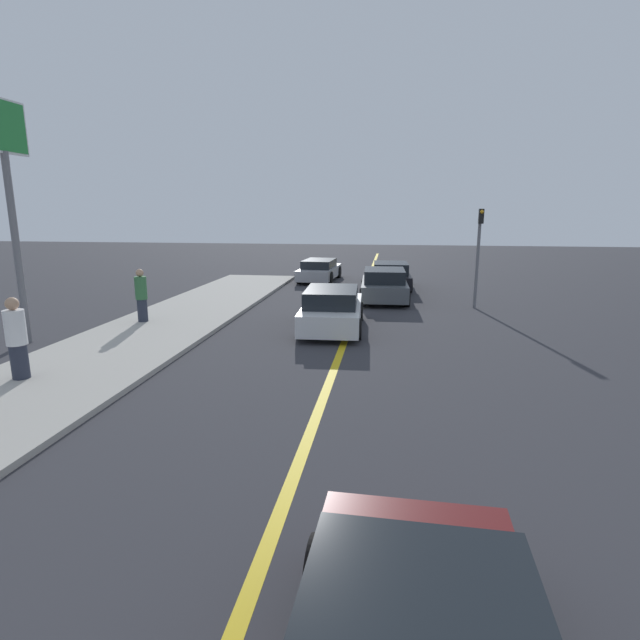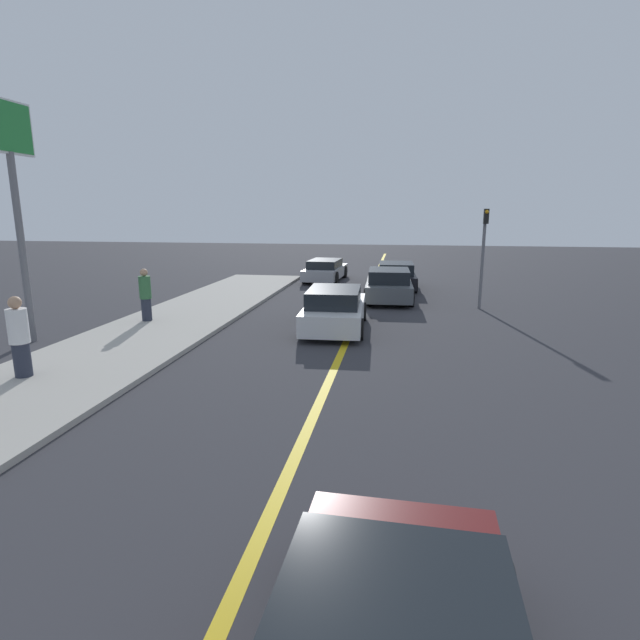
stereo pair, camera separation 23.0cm
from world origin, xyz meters
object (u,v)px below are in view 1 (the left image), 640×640
(car_parked_left_lot, at_px, (390,276))
(car_far_distant, at_px, (384,285))
(roadside_sign, at_px, (6,165))
(traffic_light, at_px, (478,248))
(pedestrian_by_sign, at_px, (141,296))
(car_oncoming_far, at_px, (320,270))
(pedestrian_far_standing, at_px, (17,339))
(car_ahead_center, at_px, (332,309))

(car_parked_left_lot, bearing_deg, car_far_distant, -96.10)
(roadside_sign, bearing_deg, traffic_light, 27.91)
(car_parked_left_lot, distance_m, pedestrian_by_sign, 12.39)
(car_oncoming_far, height_order, roadside_sign, roadside_sign)
(car_oncoming_far, relative_size, pedestrian_by_sign, 2.56)
(pedestrian_by_sign, relative_size, traffic_light, 0.46)
(roadside_sign, bearing_deg, car_parked_left_lot, 49.13)
(pedestrian_far_standing, bearing_deg, car_parked_left_lot, 62.25)
(pedestrian_by_sign, bearing_deg, car_far_distant, 36.26)
(pedestrian_far_standing, distance_m, roadside_sign, 5.61)
(car_parked_left_lot, bearing_deg, car_ahead_center, -103.48)
(pedestrian_by_sign, bearing_deg, car_oncoming_far, 69.65)
(traffic_light, height_order, roadside_sign, roadside_sign)
(car_parked_left_lot, relative_size, roadside_sign, 0.61)
(car_ahead_center, distance_m, traffic_light, 6.91)
(traffic_light, bearing_deg, pedestrian_far_standing, -137.23)
(car_ahead_center, distance_m, car_parked_left_lot, 9.20)
(car_parked_left_lot, distance_m, car_oncoming_far, 4.46)
(pedestrian_far_standing, bearing_deg, traffic_light, 42.77)
(car_ahead_center, relative_size, pedestrian_by_sign, 2.50)
(car_ahead_center, bearing_deg, roadside_sign, -163.61)
(car_far_distant, xyz_separation_m, pedestrian_by_sign, (-7.90, -5.80, 0.34))
(pedestrian_far_standing, bearing_deg, roadside_sign, 126.27)
(car_ahead_center, relative_size, pedestrian_far_standing, 2.41)
(pedestrian_by_sign, height_order, roadside_sign, roadside_sign)
(car_far_distant, distance_m, roadside_sign, 13.84)
(car_far_distant, relative_size, roadside_sign, 0.61)
(pedestrian_by_sign, bearing_deg, car_parked_left_lot, 48.89)
(pedestrian_by_sign, bearing_deg, traffic_light, 21.92)
(car_parked_left_lot, bearing_deg, car_oncoming_far, 147.58)
(pedestrian_by_sign, bearing_deg, roadside_sign, -129.99)
(traffic_light, bearing_deg, roadside_sign, -152.09)
(pedestrian_far_standing, distance_m, pedestrian_by_sign, 5.85)
(car_far_distant, height_order, traffic_light, traffic_light)
(pedestrian_far_standing, bearing_deg, car_oncoming_far, 76.64)
(car_ahead_center, xyz_separation_m, car_parked_left_lot, (1.81, 9.02, -0.03))
(car_far_distant, bearing_deg, car_parked_left_lot, 83.98)
(car_oncoming_far, relative_size, pedestrian_far_standing, 2.48)
(car_ahead_center, relative_size, car_far_distant, 1.07)
(car_parked_left_lot, height_order, pedestrian_far_standing, pedestrian_far_standing)
(car_ahead_center, xyz_separation_m, car_far_distant, (1.56, 5.49, 0.01))
(car_parked_left_lot, relative_size, traffic_light, 1.07)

